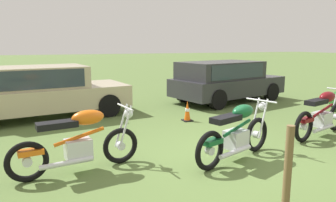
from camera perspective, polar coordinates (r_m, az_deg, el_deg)
ground_plane at (r=5.90m, az=10.93°, el=-9.97°), size 120.00×120.00×0.00m
motorcycle_orange at (r=5.21m, az=-16.03°, el=-7.21°), size 2.09×0.72×1.02m
motorcycle_green at (r=5.65m, az=12.37°, el=-5.74°), size 1.93×0.96×1.02m
motorcycle_maroon at (r=7.74m, az=26.32°, el=-2.20°), size 2.06×0.89×1.02m
car_beige at (r=9.36m, az=-21.96°, el=2.05°), size 4.71×2.45×1.43m
car_charcoal at (r=11.23m, az=10.24°, el=4.08°), size 4.41×2.74×1.43m
traffic_cone at (r=8.35m, az=3.54°, el=-1.95°), size 0.25×0.25×0.55m
fence_post_wooden at (r=4.29m, az=21.06°, el=-10.96°), size 0.10×0.10×1.05m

